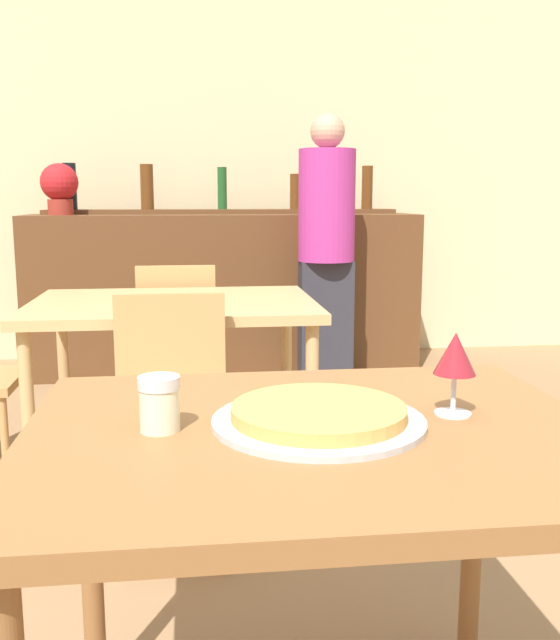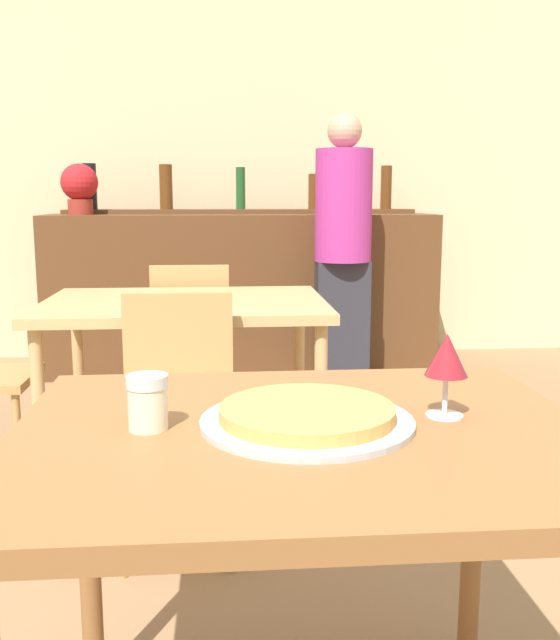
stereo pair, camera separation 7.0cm
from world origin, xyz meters
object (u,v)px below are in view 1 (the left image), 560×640
(chair_far_side_back, at_px, (178,334))
(cheese_shaker, at_px, (159,403))
(pizza_tray, at_px, (319,416))
(chair_far_side_front, at_px, (171,402))
(person_standing, at_px, (326,244))
(wine_glass, at_px, (455,356))
(potted_plant, at_px, (59,186))

(chair_far_side_back, height_order, cheese_shaker, cheese_shaker)
(chair_far_side_back, height_order, pizza_tray, chair_far_side_back)
(chair_far_side_back, bearing_deg, chair_far_side_front, 90.00)
(pizza_tray, bearing_deg, chair_far_side_front, 105.11)
(person_standing, height_order, wine_glass, person_standing)
(pizza_tray, xyz_separation_m, potted_plant, (-1.06, 3.56, 0.46))
(chair_far_side_back, xyz_separation_m, cheese_shaker, (0.02, -2.33, 0.33))
(chair_far_side_back, xyz_separation_m, potted_plant, (-0.75, 1.23, 0.75))
(person_standing, bearing_deg, wine_glass, -96.10)
(chair_far_side_front, distance_m, chair_far_side_back, 1.20)
(potted_plant, bearing_deg, chair_far_side_back, -58.51)
(pizza_tray, distance_m, cheese_shaker, 0.29)
(potted_plant, bearing_deg, person_standing, -17.88)
(chair_far_side_front, bearing_deg, cheese_shaker, -89.00)
(wine_glass, bearing_deg, chair_far_side_back, 103.89)
(chair_far_side_back, relative_size, cheese_shaker, 8.68)
(cheese_shaker, height_order, person_standing, person_standing)
(person_standing, height_order, potted_plant, person_standing)
(cheese_shaker, bearing_deg, potted_plant, 102.28)
(person_standing, bearing_deg, pizza_tray, -100.93)
(person_standing, bearing_deg, potted_plant, 162.12)
(chair_far_side_front, distance_m, person_standing, 2.14)
(chair_far_side_back, bearing_deg, wine_glass, 103.89)
(pizza_tray, distance_m, potted_plant, 3.74)
(chair_far_side_back, relative_size, pizza_tray, 2.20)
(chair_far_side_back, distance_m, wine_glass, 2.40)
(person_standing, distance_m, wine_glass, 3.02)
(chair_far_side_front, height_order, person_standing, person_standing)
(chair_far_side_front, height_order, pizza_tray, chair_far_side_front)
(person_standing, xyz_separation_m, wine_glass, (-0.32, -3.00, -0.01))
(wine_glass, bearing_deg, cheese_shaker, -177.10)
(person_standing, bearing_deg, cheese_shaker, -106.02)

